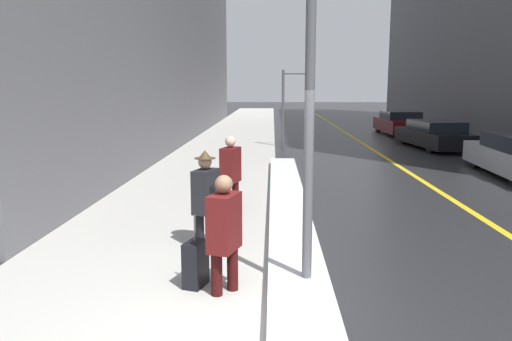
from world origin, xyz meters
name	(u,v)px	position (x,y,z in m)	size (l,w,h in m)	color
ground_plane	(282,333)	(0.00, 0.00, 0.00)	(160.00, 160.00, 0.00)	#232326
sidewalk_slab	(225,151)	(-2.00, 15.00, 0.01)	(4.00, 80.00, 0.01)	#B2AFA8
road_centre_stripe	(375,151)	(4.00, 15.00, 0.00)	(0.16, 80.00, 0.00)	gold
snow_bank_curb	(288,205)	(0.23, 5.33, 0.10)	(0.77, 12.36, 0.20)	silver
lamp_post	(310,76)	(0.33, 1.06, 2.66)	(0.28, 0.28, 4.38)	#515156
traffic_light_near	(300,92)	(1.05, 16.53, 2.33)	(1.31, 0.36, 3.24)	#515156
pedestrian_in_glasses	(224,229)	(-0.69, 1.00, 0.83)	(0.42, 0.55, 1.50)	#340C0C
pedestrian_in_fedora	(206,194)	(-1.16, 2.85, 0.86)	(0.41, 0.54, 1.56)	black
pedestrian_trailing	(231,169)	(-0.97, 5.32, 0.86)	(0.43, 0.57, 1.55)	#340C0C
parked_car_black	(435,135)	(6.66, 16.12, 0.56)	(2.19, 4.93, 1.16)	black
parked_car_maroon	(399,123)	(6.78, 22.48, 0.60)	(1.90, 4.71, 1.25)	#600F14
rolling_suitcase	(196,264)	(-1.08, 1.19, 0.30)	(0.32, 0.41, 0.95)	black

